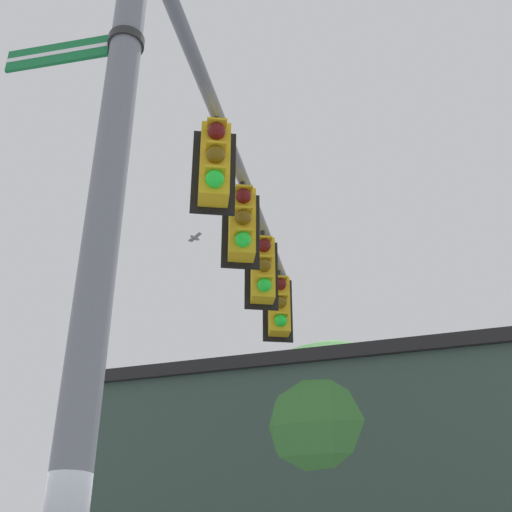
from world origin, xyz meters
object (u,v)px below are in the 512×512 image
Objects in this scene: traffic_light_mid_outer at (263,269)px; traffic_light_arm_end at (279,305)px; traffic_light_nearest_pole at (215,163)px; bird_flying at (195,238)px; traffic_light_mid_inner at (242,223)px; street_name_sign at (93,48)px.

traffic_light_arm_end is at bearing -108.94° from traffic_light_mid_outer.
traffic_light_arm_end is (-1.42, -4.13, 0.00)m from traffic_light_nearest_pole.
traffic_light_arm_end is at bearing 121.74° from bird_flying.
traffic_light_mid_inner is 4.16m from street_name_sign.
bird_flying is at bearing -96.54° from street_name_sign.
traffic_light_mid_outer is at bearing 71.06° from traffic_light_arm_end.
bird_flying is (0.58, -5.21, 2.68)m from traffic_light_mid_inner.
traffic_light_arm_end is (-0.94, -2.75, 0.00)m from traffic_light_mid_inner.
traffic_light_arm_end reaches higher than street_name_sign.
traffic_light_mid_inner and traffic_light_mid_outer have the same top height.
bird_flying is (1.52, -2.46, 2.68)m from traffic_light_arm_end.
traffic_light_mid_outer reaches higher than street_name_sign.
traffic_light_nearest_pole and traffic_light_arm_end have the same top height.
street_name_sign is at bearing 64.66° from traffic_light_nearest_pole.
traffic_light_arm_end is 7.04m from street_name_sign.
traffic_light_nearest_pole and traffic_light_mid_outer have the same top height.
traffic_light_mid_inner and traffic_light_arm_end have the same top height.
traffic_light_nearest_pole is 1.46m from traffic_light_mid_inner.
traffic_light_mid_outer is 3.76× the size of bird_flying.
street_name_sign is 9.65m from bird_flying.
bird_flying reaches higher than traffic_light_arm_end.
traffic_light_mid_outer is 1.14× the size of street_name_sign.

